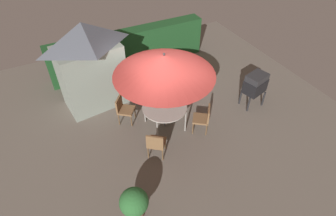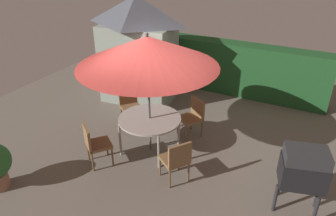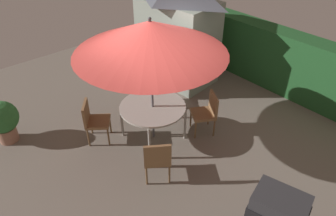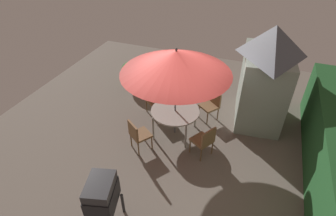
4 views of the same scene
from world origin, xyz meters
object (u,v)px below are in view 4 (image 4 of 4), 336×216
object	(u,v)px
garden_shed	(265,75)
potted_plant_by_shed	(131,72)
patio_umbrella	(176,62)
chair_near_shed	(212,104)
bbq_grill	(102,195)
chair_toward_house	(204,140)
chair_toward_hedge	(138,134)
patio_table	(175,112)
chair_far_side	(154,97)

from	to	relation	value
garden_shed	potted_plant_by_shed	xyz separation A→B (m)	(-0.34, -4.40, -0.93)
patio_umbrella	chair_near_shed	distance (m)	2.13
bbq_grill	potted_plant_by_shed	world-z (taller)	bbq_grill
patio_umbrella	chair_near_shed	bearing A→B (deg)	142.55
potted_plant_by_shed	chair_toward_house	bearing A→B (deg)	53.34
bbq_grill	chair_toward_hedge	size ratio (longest dim) A/B	1.33
patio_table	potted_plant_by_shed	size ratio (longest dim) A/B	1.44
garden_shed	chair_far_side	distance (m)	3.27
patio_umbrella	chair_far_side	xyz separation A→B (m)	(-0.72, -0.95, -1.70)
garden_shed	chair_toward_hedge	bearing A→B (deg)	-47.74
patio_table	bbq_grill	xyz separation A→B (m)	(3.05, -0.38, 0.12)
garden_shed	chair_far_side	xyz separation A→B (m)	(0.82, -3.02, -0.94)
garden_shed	chair_near_shed	distance (m)	1.68
patio_table	potted_plant_by_shed	world-z (taller)	potted_plant_by_shed
garden_shed	potted_plant_by_shed	distance (m)	4.51
chair_far_side	chair_toward_house	size ratio (longest dim) A/B	1.00
patio_table	bbq_grill	size ratio (longest dim) A/B	1.09
patio_table	chair_toward_hedge	bearing A→B (deg)	-35.25
bbq_grill	chair_toward_hedge	bearing A→B (deg)	-171.97
garden_shed	chair_far_side	bearing A→B (deg)	-74.77
chair_far_side	chair_toward_house	bearing A→B (deg)	56.02
bbq_grill	potted_plant_by_shed	xyz separation A→B (m)	(-4.93, -1.95, -0.32)
patio_umbrella	chair_far_side	bearing A→B (deg)	-127.40
patio_umbrella	chair_toward_house	world-z (taller)	patio_umbrella
patio_table	patio_umbrella	xyz separation A→B (m)	(0.00, 0.00, 1.50)
bbq_grill	potted_plant_by_shed	distance (m)	5.32
patio_table	patio_umbrella	size ratio (longest dim) A/B	0.48
bbq_grill	chair_far_side	world-z (taller)	bbq_grill
chair_toward_house	garden_shed	bearing A→B (deg)	152.54
patio_umbrella	potted_plant_by_shed	bearing A→B (deg)	-129.03
potted_plant_by_shed	chair_near_shed	bearing A→B (deg)	74.48
patio_table	chair_toward_house	size ratio (longest dim) A/B	1.46
bbq_grill	chair_far_side	bearing A→B (deg)	-171.38
chair_near_shed	potted_plant_by_shed	world-z (taller)	potted_plant_by_shed
chair_toward_house	patio_table	bearing A→B (deg)	-120.37
chair_near_shed	patio_table	bearing A→B (deg)	-37.45
garden_shed	bbq_grill	bearing A→B (deg)	-28.09
chair_near_shed	chair_toward_hedge	size ratio (longest dim) A/B	1.00
chair_near_shed	potted_plant_by_shed	distance (m)	3.23
patio_umbrella	chair_near_shed	size ratio (longest dim) A/B	3.05
chair_toward_house	patio_umbrella	bearing A→B (deg)	-120.37
chair_near_shed	bbq_grill	bearing A→B (deg)	-15.89
chair_far_side	chair_toward_house	xyz separation A→B (m)	(1.30, 1.92, 0.00)
chair_toward_hedge	potted_plant_by_shed	xyz separation A→B (m)	(-2.84, -1.66, 0.01)
garden_shed	chair_toward_house	size ratio (longest dim) A/B	3.18
bbq_grill	chair_near_shed	xyz separation A→B (m)	(-4.07, 1.16, -0.33)
patio_table	chair_toward_house	bearing A→B (deg)	59.63
chair_near_shed	patio_umbrella	bearing A→B (deg)	-37.45
chair_far_side	potted_plant_by_shed	size ratio (longest dim) A/B	0.98
chair_near_shed	chair_toward_hedge	bearing A→B (deg)	-36.41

